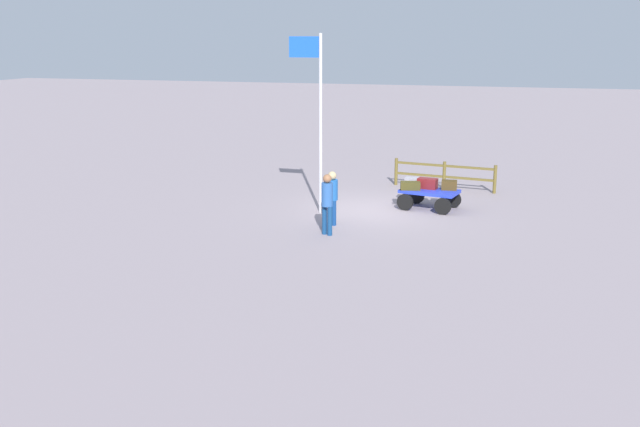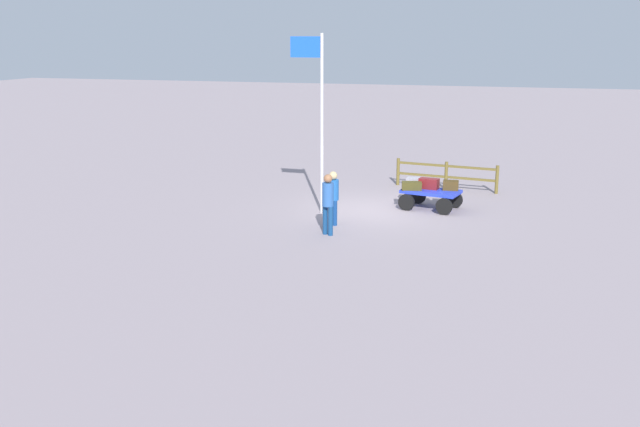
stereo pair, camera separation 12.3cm
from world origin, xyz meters
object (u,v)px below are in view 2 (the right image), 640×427
(suitcase_grey, at_px, (429,184))
(worker_trailing, at_px, (328,200))
(luggage_cart, at_px, (430,195))
(worker_lead, at_px, (333,194))
(suitcase_navy, at_px, (451,185))
(suitcase_tan, at_px, (414,182))
(suitcase_maroon, at_px, (412,186))
(flagpole, at_px, (318,106))

(suitcase_grey, relative_size, worker_trailing, 0.38)
(luggage_cart, relative_size, worker_lead, 1.24)
(suitcase_navy, height_order, suitcase_grey, suitcase_grey)
(luggage_cart, xyz_separation_m, suitcase_tan, (0.62, -0.56, 0.31))
(suitcase_navy, bearing_deg, suitcase_maroon, 15.96)
(worker_lead, distance_m, flagpole, 2.94)
(worker_lead, bearing_deg, luggage_cart, -131.77)
(flagpole, bearing_deg, suitcase_navy, -157.57)
(suitcase_maroon, bearing_deg, luggage_cart, -167.51)
(luggage_cart, xyz_separation_m, flagpole, (3.41, 1.45, 2.94))
(luggage_cart, distance_m, worker_lead, 3.82)
(luggage_cart, bearing_deg, suitcase_maroon, 12.49)
(luggage_cart, height_order, flagpole, flagpole)
(suitcase_grey, distance_m, worker_trailing, 4.73)
(luggage_cart, relative_size, suitcase_maroon, 2.88)
(suitcase_tan, height_order, suitcase_navy, suitcase_navy)
(suitcase_navy, relative_size, worker_lead, 0.32)
(suitcase_navy, height_order, worker_lead, worker_lead)
(suitcase_maroon, distance_m, worker_trailing, 4.21)
(suitcase_tan, height_order, suitcase_maroon, suitcase_tan)
(suitcase_grey, distance_m, flagpole, 4.52)
(suitcase_navy, distance_m, suitcase_grey, 0.71)
(suitcase_maroon, height_order, suitcase_navy, suitcase_navy)
(worker_trailing, bearing_deg, worker_lead, -82.01)
(worker_trailing, bearing_deg, suitcase_grey, -118.94)
(suitcase_grey, height_order, worker_trailing, worker_trailing)
(suitcase_navy, height_order, worker_trailing, worker_trailing)
(luggage_cart, distance_m, worker_trailing, 4.64)
(suitcase_grey, height_order, worker_lead, worker_lead)
(flagpole, bearing_deg, suitcase_grey, -153.82)
(suitcase_tan, height_order, worker_trailing, worker_trailing)
(worker_lead, distance_m, worker_trailing, 1.13)
(suitcase_tan, xyz_separation_m, flagpole, (2.79, 2.01, 2.62))
(suitcase_maroon, xyz_separation_m, worker_lead, (1.93, 2.69, 0.19))
(luggage_cart, relative_size, suitcase_navy, 3.87)
(worker_trailing, xyz_separation_m, flagpole, (1.04, -2.50, 2.37))
(suitcase_maroon, distance_m, flagpole, 4.07)
(suitcase_navy, distance_m, flagpole, 5.08)
(suitcase_tan, relative_size, suitcase_grey, 0.77)
(suitcase_tan, distance_m, worker_lead, 3.89)
(luggage_cart, relative_size, worker_trailing, 1.15)
(suitcase_maroon, distance_m, worker_lead, 3.32)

